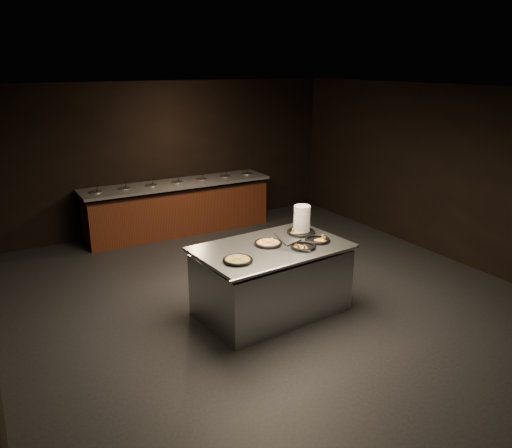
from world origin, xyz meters
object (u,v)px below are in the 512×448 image
(plate_stack, at_px, (302,219))
(pan_veggie_whole, at_px, (238,260))
(serving_counter, at_px, (271,281))
(pan_cheese_whole, at_px, (268,243))

(plate_stack, relative_size, pan_veggie_whole, 1.01)
(serving_counter, relative_size, plate_stack, 5.54)
(serving_counter, xyz_separation_m, pan_cheese_whole, (-0.01, 0.07, 0.51))
(pan_cheese_whole, bearing_deg, plate_stack, 18.41)
(plate_stack, height_order, pan_veggie_whole, plate_stack)
(pan_veggie_whole, distance_m, pan_cheese_whole, 0.70)
(pan_veggie_whole, bearing_deg, pan_cheese_whole, 27.16)
(serving_counter, distance_m, plate_stack, 1.01)
(serving_counter, distance_m, pan_cheese_whole, 0.52)
(serving_counter, height_order, pan_cheese_whole, pan_cheese_whole)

